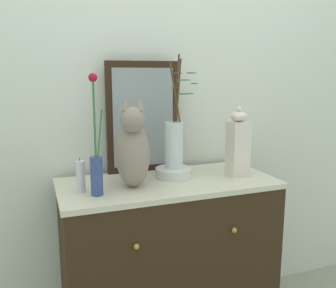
{
  "coord_description": "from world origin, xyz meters",
  "views": [
    {
      "loc": [
        -0.59,
        -1.6,
        1.36
      ],
      "look_at": [
        0.0,
        0.0,
        1.03
      ],
      "focal_mm": 39.42,
      "sensor_mm": 36.0,
      "label": 1
    }
  ],
  "objects_px": {
    "sideboard": "(168,262)",
    "candle_pillar": "(81,177)",
    "mirror_leaning": "(143,117)",
    "bowl_porcelain": "(174,172)",
    "cat_sitting": "(133,150)",
    "vase_glass_clear": "(175,140)",
    "vase_slim_green": "(96,165)",
    "jar_lidded_porcelain": "(238,144)"
  },
  "relations": [
    {
      "from": "sideboard",
      "to": "candle_pillar",
      "type": "bearing_deg",
      "value": -176.33
    },
    {
      "from": "vase_glass_clear",
      "to": "jar_lidded_porcelain",
      "type": "distance_m",
      "value": 0.32
    },
    {
      "from": "vase_slim_green",
      "to": "sideboard",
      "type": "bearing_deg",
      "value": 14.63
    },
    {
      "from": "vase_glass_clear",
      "to": "bowl_porcelain",
      "type": "bearing_deg",
      "value": 161.55
    },
    {
      "from": "sideboard",
      "to": "cat_sitting",
      "type": "bearing_deg",
      "value": -171.1
    },
    {
      "from": "vase_slim_green",
      "to": "vase_glass_clear",
      "type": "distance_m",
      "value": 0.43
    },
    {
      "from": "vase_slim_green",
      "to": "vase_glass_clear",
      "type": "height_order",
      "value": "vase_glass_clear"
    },
    {
      "from": "mirror_leaning",
      "to": "jar_lidded_porcelain",
      "type": "distance_m",
      "value": 0.5
    },
    {
      "from": "bowl_porcelain",
      "to": "candle_pillar",
      "type": "xyz_separation_m",
      "value": [
        -0.46,
        -0.08,
        0.05
      ]
    },
    {
      "from": "mirror_leaning",
      "to": "bowl_porcelain",
      "type": "distance_m",
      "value": 0.33
    },
    {
      "from": "cat_sitting",
      "to": "bowl_porcelain",
      "type": "xyz_separation_m",
      "value": [
        0.23,
        0.08,
        -0.15
      ]
    },
    {
      "from": "vase_slim_green",
      "to": "candle_pillar",
      "type": "height_order",
      "value": "vase_slim_green"
    },
    {
      "from": "jar_lidded_porcelain",
      "to": "sideboard",
      "type": "bearing_deg",
      "value": 175.6
    },
    {
      "from": "mirror_leaning",
      "to": "candle_pillar",
      "type": "xyz_separation_m",
      "value": [
        -0.35,
        -0.24,
        -0.21
      ]
    },
    {
      "from": "bowl_porcelain",
      "to": "candle_pillar",
      "type": "distance_m",
      "value": 0.47
    },
    {
      "from": "vase_glass_clear",
      "to": "mirror_leaning",
      "type": "bearing_deg",
      "value": 123.81
    },
    {
      "from": "mirror_leaning",
      "to": "jar_lidded_porcelain",
      "type": "relative_size",
      "value": 1.63
    },
    {
      "from": "mirror_leaning",
      "to": "cat_sitting",
      "type": "distance_m",
      "value": 0.3
    },
    {
      "from": "mirror_leaning",
      "to": "cat_sitting",
      "type": "relative_size",
      "value": 1.41
    },
    {
      "from": "mirror_leaning",
      "to": "jar_lidded_porcelain",
      "type": "height_order",
      "value": "mirror_leaning"
    },
    {
      "from": "vase_slim_green",
      "to": "bowl_porcelain",
      "type": "bearing_deg",
      "value": 19.5
    },
    {
      "from": "bowl_porcelain",
      "to": "candle_pillar",
      "type": "bearing_deg",
      "value": -170.55
    },
    {
      "from": "cat_sitting",
      "to": "candle_pillar",
      "type": "distance_m",
      "value": 0.25
    },
    {
      "from": "mirror_leaning",
      "to": "candle_pillar",
      "type": "height_order",
      "value": "mirror_leaning"
    },
    {
      "from": "vase_slim_green",
      "to": "bowl_porcelain",
      "type": "height_order",
      "value": "vase_slim_green"
    },
    {
      "from": "vase_glass_clear",
      "to": "candle_pillar",
      "type": "xyz_separation_m",
      "value": [
        -0.47,
        -0.08,
        -0.12
      ]
    },
    {
      "from": "mirror_leaning",
      "to": "cat_sitting",
      "type": "bearing_deg",
      "value": -116.36
    },
    {
      "from": "jar_lidded_porcelain",
      "to": "vase_glass_clear",
      "type": "bearing_deg",
      "value": 165.98
    },
    {
      "from": "sideboard",
      "to": "jar_lidded_porcelain",
      "type": "bearing_deg",
      "value": -4.4
    },
    {
      "from": "sideboard",
      "to": "jar_lidded_porcelain",
      "type": "xyz_separation_m",
      "value": [
        0.36,
        -0.03,
        0.58
      ]
    },
    {
      "from": "mirror_leaning",
      "to": "candle_pillar",
      "type": "distance_m",
      "value": 0.48
    },
    {
      "from": "cat_sitting",
      "to": "vase_glass_clear",
      "type": "height_order",
      "value": "vase_glass_clear"
    },
    {
      "from": "mirror_leaning",
      "to": "jar_lidded_porcelain",
      "type": "bearing_deg",
      "value": -30.03
    },
    {
      "from": "bowl_porcelain",
      "to": "jar_lidded_porcelain",
      "type": "bearing_deg",
      "value": -14.07
    },
    {
      "from": "sideboard",
      "to": "vase_glass_clear",
      "type": "height_order",
      "value": "vase_glass_clear"
    },
    {
      "from": "cat_sitting",
      "to": "candle_pillar",
      "type": "height_order",
      "value": "cat_sitting"
    },
    {
      "from": "mirror_leaning",
      "to": "bowl_porcelain",
      "type": "xyz_separation_m",
      "value": [
        0.11,
        -0.16,
        -0.26
      ]
    },
    {
      "from": "sideboard",
      "to": "candle_pillar",
      "type": "xyz_separation_m",
      "value": [
        -0.41,
        -0.03,
        0.49
      ]
    },
    {
      "from": "bowl_porcelain",
      "to": "sideboard",
      "type": "bearing_deg",
      "value": -134.4
    },
    {
      "from": "mirror_leaning",
      "to": "vase_glass_clear",
      "type": "bearing_deg",
      "value": -56.19
    },
    {
      "from": "vase_glass_clear",
      "to": "vase_slim_green",
      "type": "bearing_deg",
      "value": -160.76
    },
    {
      "from": "mirror_leaning",
      "to": "vase_glass_clear",
      "type": "distance_m",
      "value": 0.22
    }
  ]
}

